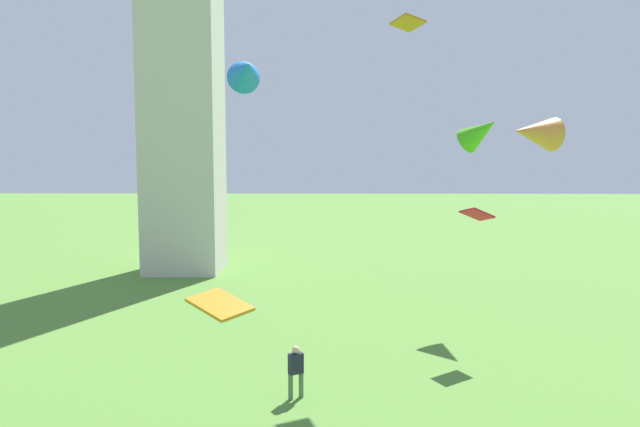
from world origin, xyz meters
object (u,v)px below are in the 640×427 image
Objects in this scene: kite_flying_1 at (534,133)px; kite_flying_2 at (477,214)px; kite_flying_5 at (480,132)px; kite_flying_7 at (220,304)px; kite_flying_6 at (408,23)px; kite_flying_4 at (246,71)px; person_3 at (296,369)px.

kite_flying_1 reaches higher than kite_flying_2.
kite_flying_2 is at bearing 153.31° from kite_flying_1.
kite_flying_7 is at bearing -161.81° from kite_flying_5.
kite_flying_6 is at bearing 110.33° from kite_flying_7.
kite_flying_4 is 9.27m from kite_flying_7.
kite_flying_4 reaches higher than kite_flying_1.
kite_flying_2 is 0.59× the size of kite_flying_5.
kite_flying_6 is at bearing 170.40° from kite_flying_1.
kite_flying_2 is (7.22, 5.79, 4.52)m from person_3.
kite_flying_6 reaches higher than kite_flying_1.
person_3 is 1.08× the size of kite_flying_1.
person_3 is at bearing -171.08° from kite_flying_5.
kite_flying_4 is 9.46m from kite_flying_6.
person_3 is 8.04m from kite_flying_7.
person_3 is 1.16× the size of kite_flying_7.
kite_flying_6 is (4.40, 7.10, 12.52)m from person_3.
kite_flying_6 reaches higher than kite_flying_7.
kite_flying_5 reaches higher than person_3.
kite_flying_6 is at bearing 125.17° from kite_flying_2.
kite_flying_7 is at bearing -101.61° from kite_flying_4.
kite_flying_1 is at bearing -123.47° from kite_flying_2.
kite_flying_7 is (-1.23, -6.92, 3.91)m from person_3.
kite_flying_6 is (5.97, 6.76, 2.85)m from kite_flying_4.
kite_flying_6 reaches higher than kite_flying_2.
kite_flying_1 reaches higher than kite_flying_7.
kite_flying_2 is 0.88× the size of kite_flying_6.
kite_flying_5 reaches higher than kite_flying_1.
kite_flying_7 is (-5.63, -14.02, -8.62)m from kite_flying_6.
kite_flying_1 is 1.07× the size of kite_flying_7.
kite_flying_6 reaches higher than person_3.
kite_flying_1 is at bearing 71.45° from kite_flying_7.
kite_flying_5 is at bearing -158.33° from person_3.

